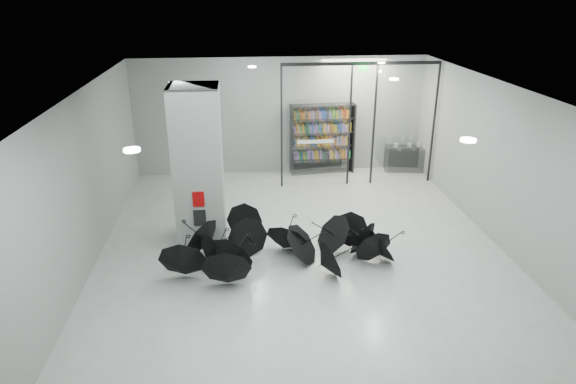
{
  "coord_description": "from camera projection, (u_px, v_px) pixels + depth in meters",
  "views": [
    {
      "loc": [
        -1.48,
        -10.12,
        6.13
      ],
      "look_at": [
        -0.3,
        1.5,
        1.4
      ],
      "focal_mm": 31.62,
      "sensor_mm": 36.0,
      "label": 1
    }
  ],
  "objects": [
    {
      "name": "bookshelf",
      "position": [
        322.0,
        139.0,
        17.67
      ],
      "size": [
        2.24,
        0.63,
        2.43
      ],
      "primitive_type": null,
      "rotation": [
        0.0,
        0.0,
        0.09
      ],
      "color": "black",
      "rests_on": "ground"
    },
    {
      "name": "exit_sign",
      "position": [
        363.0,
        69.0,
        15.45
      ],
      "size": [
        0.3,
        0.06,
        0.15
      ],
      "primitive_type": "cube",
      "color": "#0CE533",
      "rests_on": "room"
    },
    {
      "name": "glass_partition",
      "position": [
        359.0,
        120.0,
        16.24
      ],
      "size": [
        5.06,
        0.08,
        4.0
      ],
      "color": "silver",
      "rests_on": "ground"
    },
    {
      "name": "fire_cabinet",
      "position": [
        198.0,
        199.0,
        12.3
      ],
      "size": [
        0.28,
        0.04,
        0.38
      ],
      "primitive_type": "cube",
      "color": "#A50A07",
      "rests_on": "column"
    },
    {
      "name": "umbrella_cluster",
      "position": [
        278.0,
        252.0,
        11.99
      ],
      "size": [
        5.71,
        3.69,
        1.32
      ],
      "color": "black",
      "rests_on": "ground"
    },
    {
      "name": "shop_counter",
      "position": [
        406.0,
        159.0,
        18.1
      ],
      "size": [
        1.54,
        0.81,
        0.88
      ],
      "primitive_type": "cube",
      "rotation": [
        0.0,
        0.0,
        -0.16
      ],
      "color": "black",
      "rests_on": "ground"
    },
    {
      "name": "room",
      "position": [
        309.0,
        155.0,
        10.7
      ],
      "size": [
        14.0,
        14.02,
        4.01
      ],
      "color": "gray",
      "rests_on": "ground"
    },
    {
      "name": "column",
      "position": [
        198.0,
        166.0,
        12.63
      ],
      "size": [
        1.2,
        1.2,
        4.0
      ],
      "primitive_type": "cube",
      "color": "slate",
      "rests_on": "ground"
    },
    {
      "name": "info_panel",
      "position": [
        200.0,
        218.0,
        12.49
      ],
      "size": [
        0.3,
        0.03,
        0.42
      ],
      "primitive_type": "cube",
      "color": "black",
      "rests_on": "column"
    }
  ]
}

